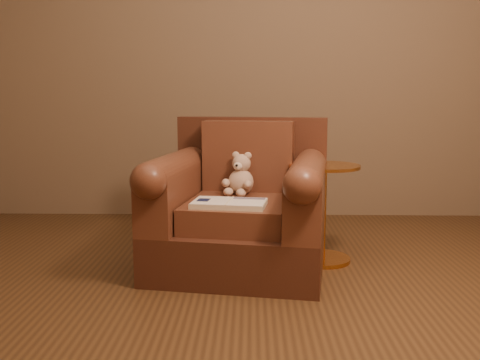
{
  "coord_description": "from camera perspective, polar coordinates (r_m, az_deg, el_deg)",
  "views": [
    {
      "loc": [
        0.13,
        -2.25,
        0.96
      ],
      "look_at": [
        0.07,
        0.61,
        0.51
      ],
      "focal_mm": 40.0,
      "sensor_mm": 36.0,
      "label": 1
    }
  ],
  "objects": [
    {
      "name": "floor",
      "position": [
        2.45,
        -1.92,
        -14.04
      ],
      "size": [
        4.0,
        4.0,
        0.0
      ],
      "primitive_type": "plane",
      "color": "#4D321A",
      "rests_on": "ground"
    },
    {
      "name": "armchair",
      "position": [
        3.01,
        0.16,
        -3.24
      ],
      "size": [
        1.05,
        1.01,
        0.83
      ],
      "rotation": [
        0.0,
        0.0,
        -0.16
      ],
      "color": "#462417",
      "rests_on": "floor"
    },
    {
      "name": "teddy_bear",
      "position": [
        3.06,
        -0.0,
        0.18
      ],
      "size": [
        0.18,
        0.21,
        0.25
      ],
      "rotation": [
        0.0,
        0.0,
        -0.39
      ],
      "color": "tan",
      "rests_on": "armchair"
    },
    {
      "name": "guidebook",
      "position": [
        2.75,
        -1.16,
        -2.52
      ],
      "size": [
        0.4,
        0.27,
        0.03
      ],
      "rotation": [
        0.0,
        0.0,
        -0.14
      ],
      "color": "beige",
      "rests_on": "armchair"
    },
    {
      "name": "side_table",
      "position": [
        3.12,
        8.89,
        -3.16
      ],
      "size": [
        0.41,
        0.41,
        0.57
      ],
      "color": "#CE8438",
      "rests_on": "floor"
    }
  ]
}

